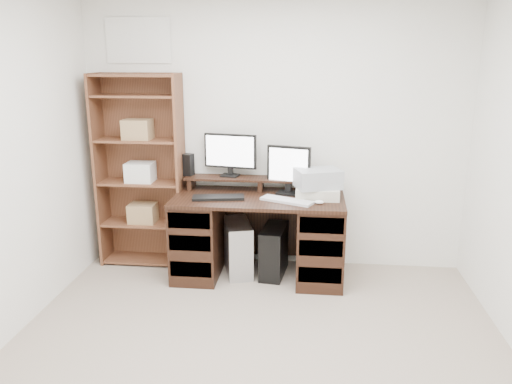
% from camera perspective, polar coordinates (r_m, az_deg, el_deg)
% --- Properties ---
extents(room, '(3.54, 4.04, 2.54)m').
position_cam_1_polar(room, '(2.67, -0.99, 0.10)').
color(room, tan).
rests_on(room, ground).
extents(desk, '(1.50, 0.70, 0.75)m').
position_cam_1_polar(desk, '(4.50, 0.29, -4.94)').
color(desk, black).
rests_on(desk, ground).
extents(riser_shelf, '(1.40, 0.22, 0.12)m').
position_cam_1_polar(riser_shelf, '(4.56, 0.56, 1.32)').
color(riser_shelf, black).
rests_on(riser_shelf, desk).
extents(monitor_wide, '(0.49, 0.15, 0.39)m').
position_cam_1_polar(monitor_wide, '(4.59, -2.96, 4.51)').
color(monitor_wide, black).
rests_on(monitor_wide, riser_shelf).
extents(monitor_small, '(0.39, 0.19, 0.43)m').
position_cam_1_polar(monitor_small, '(4.44, 3.75, 2.76)').
color(monitor_small, black).
rests_on(monitor_small, desk).
extents(speaker, '(0.10, 0.10, 0.20)m').
position_cam_1_polar(speaker, '(4.67, -7.72, 3.12)').
color(speaker, black).
rests_on(speaker, riser_shelf).
extents(keyboard_black, '(0.46, 0.22, 0.02)m').
position_cam_1_polar(keyboard_black, '(4.33, -4.33, -0.63)').
color(keyboard_black, black).
rests_on(keyboard_black, desk).
extents(keyboard_white, '(0.47, 0.31, 0.02)m').
position_cam_1_polar(keyboard_white, '(4.24, 3.54, -0.99)').
color(keyboard_white, silver).
rests_on(keyboard_white, desk).
extents(mouse, '(0.09, 0.07, 0.03)m').
position_cam_1_polar(mouse, '(4.20, 7.22, -1.15)').
color(mouse, white).
rests_on(mouse, desk).
extents(printer, '(0.38, 0.28, 0.09)m').
position_cam_1_polar(printer, '(4.37, 7.04, -0.06)').
color(printer, beige).
rests_on(printer, desk).
extents(basket, '(0.44, 0.38, 0.16)m').
position_cam_1_polar(basket, '(4.34, 7.10, 1.55)').
color(basket, '#9EA3A8').
rests_on(basket, printer).
extents(tower_silver, '(0.34, 0.53, 0.49)m').
position_cam_1_polar(tower_silver, '(4.62, -2.09, -6.33)').
color(tower_silver, '#AEB0B5').
rests_on(tower_silver, ground).
extents(tower_black, '(0.25, 0.47, 0.45)m').
position_cam_1_polar(tower_black, '(4.59, 2.06, -6.73)').
color(tower_black, black).
rests_on(tower_black, ground).
extents(bookshelf, '(0.80, 0.30, 1.80)m').
position_cam_1_polar(bookshelf, '(4.79, -13.00, 2.52)').
color(bookshelf, brown).
rests_on(bookshelf, ground).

